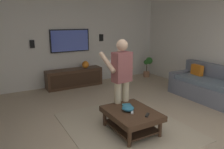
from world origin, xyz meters
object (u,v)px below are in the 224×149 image
object	(u,v)px
media_console	(74,78)
wall_speaker_right	(32,44)
coffee_table	(131,116)
couch	(208,87)
potted_plant_short	(148,64)
wall_speaker_left	(101,38)
remote_black	(147,115)
bowl	(128,108)
book	(127,106)
vase_round	(85,65)
remote_white	(132,112)
person_standing	(121,76)
tv	(70,41)

from	to	relation	value
media_console	wall_speaker_right	world-z (taller)	wall_speaker_right
coffee_table	couch	bearing A→B (deg)	-81.38
potted_plant_short	wall_speaker_left	bearing A→B (deg)	74.65
remote_black	couch	bearing A→B (deg)	-24.21
bowl	book	bearing A→B (deg)	-31.28
vase_round	remote_black	bearing A→B (deg)	174.88
potted_plant_short	remote_black	bearing A→B (deg)	140.86
media_console	wall_speaker_right	size ratio (longest dim) A/B	7.73
book	wall_speaker_left	distance (m)	3.56
book	vase_round	world-z (taller)	vase_round
remote_white	vase_round	world-z (taller)	vase_round
person_standing	wall_speaker_left	bearing A→B (deg)	-26.82
remote_black	book	size ratio (longest dim) A/B	0.68
media_console	vase_round	distance (m)	0.53
coffee_table	potted_plant_short	bearing A→B (deg)	-43.17
tv	bowl	world-z (taller)	tv
coffee_table	wall_speaker_left	distance (m)	3.76
bowl	couch	bearing A→B (deg)	-82.30
bowl	remote_white	bearing A→B (deg)	-163.24
media_console	person_standing	world-z (taller)	person_standing
coffee_table	remote_black	distance (m)	0.34
tv	vase_round	xyz separation A→B (m)	(-0.29, -0.36, -0.73)
media_console	potted_plant_short	bearing A→B (deg)	85.89
vase_round	tv	bearing A→B (deg)	51.58
remote_black	book	distance (m)	0.48
coffee_table	person_standing	size ratio (longest dim) A/B	0.61
person_standing	bowl	distance (m)	0.68
wall_speaker_left	couch	bearing A→B (deg)	-152.70
potted_plant_short	vase_round	world-z (taller)	vase_round
tv	wall_speaker_right	xyz separation A→B (m)	(0.01, 1.10, -0.04)
couch	vase_round	world-z (taller)	couch
media_console	book	bearing A→B (deg)	-0.68
potted_plant_short	bowl	world-z (taller)	potted_plant_short
remote_white	coffee_table	bearing A→B (deg)	-164.70
person_standing	wall_speaker_right	distance (m)	3.15
vase_round	media_console	bearing A→B (deg)	82.88
media_console	person_standing	distance (m)	2.74
media_console	vase_round	world-z (taller)	vase_round
coffee_table	remote_white	size ratio (longest dim) A/B	6.67
couch	media_console	world-z (taller)	couch
bowl	remote_black	distance (m)	0.38
couch	remote_white	world-z (taller)	couch
remote_white	remote_black	bearing A→B (deg)	64.53
tv	bowl	size ratio (longest dim) A/B	5.55
media_console	tv	xyz separation A→B (m)	(0.24, -0.00, 1.11)
wall_speaker_right	couch	bearing A→B (deg)	-128.88
coffee_table	book	bearing A→B (deg)	-10.85
coffee_table	wall_speaker_right	distance (m)	3.71
couch	bowl	xyz separation A→B (m)	(-0.37, 2.73, 0.13)
coffee_table	book	world-z (taller)	book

